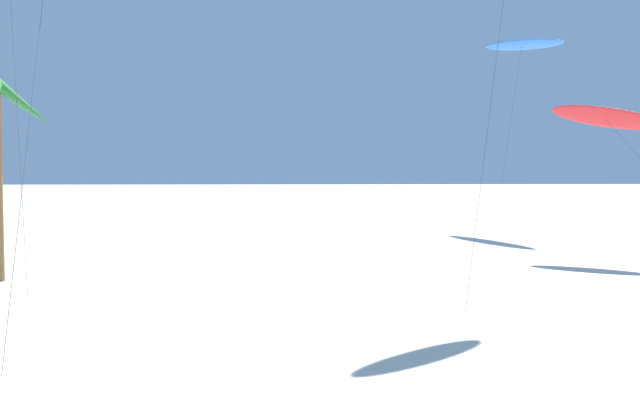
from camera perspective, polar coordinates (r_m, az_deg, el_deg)
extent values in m
cone|color=#33843D|center=(35.85, -20.83, 6.58)|extent=(2.54, 0.97, 2.13)
cone|color=#33843D|center=(36.67, -21.04, 6.60)|extent=(1.95, 2.40, 2.01)
ellipsoid|color=red|center=(43.22, 20.04, 5.68)|extent=(5.08, 4.63, 2.07)
ellipsoid|color=black|center=(43.22, 20.05, 5.71)|extent=(4.78, 4.08, 1.34)
cylinder|color=#4C4C51|center=(29.54, 12.78, 10.47)|extent=(3.22, 4.87, 18.25)
cylinder|color=#4C4C51|center=(23.84, -20.48, 4.52)|extent=(0.94, 7.20, 11.97)
ellipsoid|color=blue|center=(58.26, 14.48, 10.88)|extent=(4.46, 8.82, 1.55)
ellipsoid|color=orange|center=(58.27, 14.48, 10.92)|extent=(3.65, 8.63, 1.09)
cylinder|color=#4C4C51|center=(54.68, 13.54, 4.41)|extent=(3.25, 5.48, 13.15)
cylinder|color=#4C4C51|center=(31.72, -21.41, 10.30)|extent=(1.43, 2.15, 18.78)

